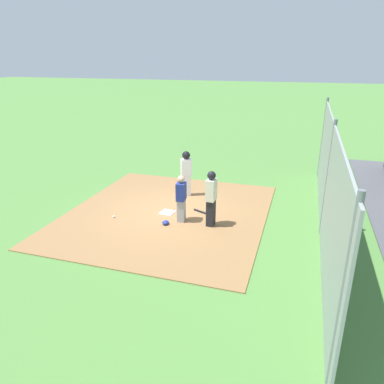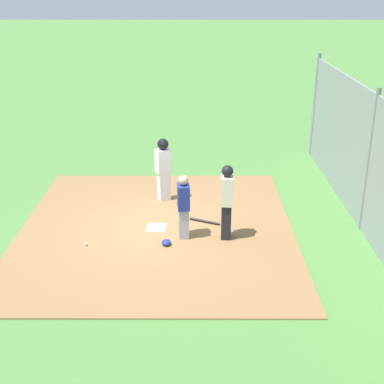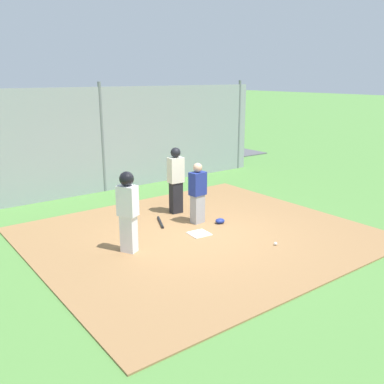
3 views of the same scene
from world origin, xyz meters
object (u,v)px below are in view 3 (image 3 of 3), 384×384
at_px(home_plate, 199,234).
at_px(parked_car_green, 131,146).
at_px(parked_car_blue, 65,154).
at_px(baseball, 276,244).
at_px(baseball_bat, 160,222).
at_px(catcher_mask, 220,221).
at_px(umpire, 176,179).
at_px(runner, 128,207).
at_px(catcher, 198,193).

xyz_separation_m(home_plate, parked_car_green, (-3.10, -8.69, 0.57)).
bearing_deg(parked_car_blue, baseball, 101.89).
bearing_deg(baseball, baseball_bat, -65.64).
relative_size(baseball_bat, catcher_mask, 3.24).
height_order(umpire, runner, umpire).
bearing_deg(baseball_bat, baseball, 48.77).
height_order(umpire, baseball_bat, umpire).
height_order(home_plate, catcher, catcher).
height_order(umpire, catcher_mask, umpire).
xyz_separation_m(umpire, catcher_mask, (-0.37, 1.34, -0.85)).
bearing_deg(parked_car_green, umpire, -110.39).
bearing_deg(baseball, catcher, -78.64).
bearing_deg(catcher_mask, catcher, -43.29).
distance_m(runner, parked_car_green, 9.88).
bearing_deg(parked_car_green, home_plate, -109.75).
bearing_deg(umpire, home_plate, -13.05).
bearing_deg(baseball, umpire, -82.63).
xyz_separation_m(home_plate, runner, (1.75, -0.09, 0.96)).
distance_m(catcher, umpire, 0.97).
relative_size(baseball_bat, parked_car_green, 0.19).
bearing_deg(catcher_mask, parked_car_blue, -85.48).
height_order(home_plate, umpire, umpire).
relative_size(runner, parked_car_green, 0.40).
distance_m(catcher, parked_car_blue, 8.01).
bearing_deg(baseball, runner, -31.14).
distance_m(catcher_mask, parked_car_blue, 8.42).
distance_m(home_plate, catcher_mask, 0.90).
height_order(umpire, parked_car_blue, umpire).
relative_size(home_plate, umpire, 0.25).
distance_m(umpire, baseball, 3.26).
distance_m(umpire, parked_car_green, 7.55).
distance_m(parked_car_green, parked_car_blue, 2.91).
relative_size(catcher, baseball_bat, 1.91).
bearing_deg(baseball, parked_car_blue, -86.10).
xyz_separation_m(catcher, parked_car_blue, (0.26, -8.00, -0.18)).
bearing_deg(catcher_mask, home_plate, 17.58).
relative_size(home_plate, parked_car_green, 0.10).
height_order(catcher, baseball_bat, catcher).
distance_m(home_plate, parked_car_green, 9.24).
xyz_separation_m(baseball_bat, catcher_mask, (-1.17, 0.87, 0.03)).
xyz_separation_m(catcher, baseball, (-0.43, 2.16, -0.73)).
bearing_deg(runner, catcher_mask, -24.39).
bearing_deg(parked_car_blue, catcher_mask, 102.50).
xyz_separation_m(catcher, parked_car_green, (-2.65, -8.04, -0.18)).
height_order(home_plate, baseball, baseball).
height_order(baseball, parked_car_blue, parked_car_blue).
bearing_deg(umpire, parked_car_green, 163.46).
bearing_deg(baseball_bat, parked_car_blue, -159.44).
bearing_deg(parked_car_blue, catcher, 99.85).
bearing_deg(catcher, baseball_bat, -128.13).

